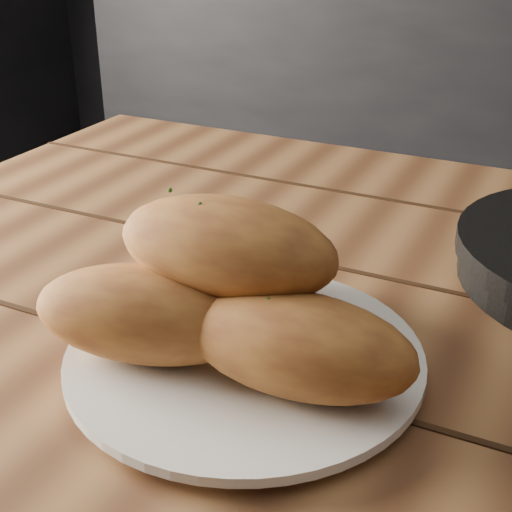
# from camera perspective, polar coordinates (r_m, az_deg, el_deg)

# --- Properties ---
(table) EXTENTS (1.42, 0.96, 0.75)m
(table) POSITION_cam_1_polar(r_m,az_deg,el_deg) (0.66, 17.73, -15.12)
(table) COLOR #8E5E35
(table) RESTS_ON ground
(plate) EXTENTS (0.28, 0.28, 0.02)m
(plate) POSITION_cam_1_polar(r_m,az_deg,el_deg) (0.56, -0.90, -8.22)
(plate) COLOR white
(plate) RESTS_ON table
(bread_rolls) EXTENTS (0.30, 0.25, 0.13)m
(bread_rolls) POSITION_cam_1_polar(r_m,az_deg,el_deg) (0.53, -1.71, -3.05)
(bread_rolls) COLOR #C28035
(bread_rolls) RESTS_ON plate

